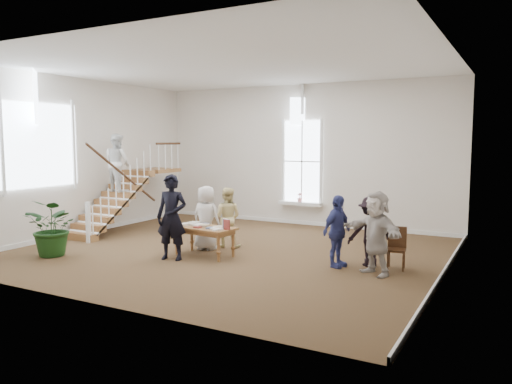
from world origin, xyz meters
The scene contains 12 objects.
ground centered at (0.00, 0.00, 0.00)m, with size 10.00×10.00×0.00m, color #402E19.
room_shell centered at (0.00, 4.39, 0.40)m, with size 10.49×10.00×10.00m.
staircase centered at (-4.34, 0.75, 1.62)m, with size 1.10×4.10×2.92m.
library_table centered at (-0.30, -0.73, 0.62)m, with size 1.56×0.91×0.76m.
police_officer centered at (-0.73, -1.38, 0.98)m, with size 0.72×0.47×1.96m, color black.
elderly_woman centered at (-0.63, -0.13, 0.80)m, with size 0.78×0.51×1.60m, color beige.
person_yellow centered at (-0.33, 0.37, 0.77)m, with size 0.75×0.58×1.53m, color beige.
woman_cluster_a centered at (2.82, -0.23, 0.78)m, with size 0.92×0.38×1.57m, color navy.
woman_cluster_b centered at (3.42, 0.22, 0.76)m, with size 0.98×0.56×1.52m, color black.
woman_cluster_c centered at (3.72, -0.43, 0.86)m, with size 1.60×0.51×1.72m, color beige.
floor_plant centered at (-3.40, -2.43, 0.68)m, with size 1.23×1.06×1.36m, color #143711.
side_chair centered at (3.99, 0.26, 0.49)m, with size 0.44×0.44×0.90m.
Camera 1 is at (6.31, -10.37, 2.75)m, focal length 35.00 mm.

